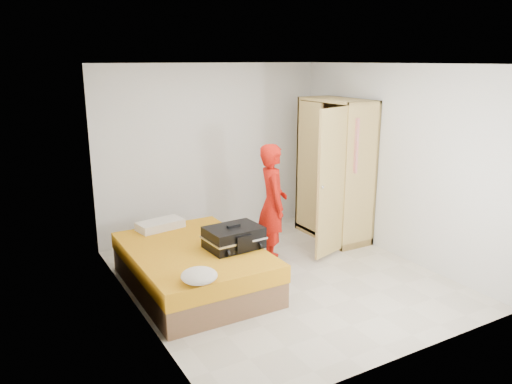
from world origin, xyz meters
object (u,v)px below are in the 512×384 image
suitcase (234,237)px  round_cushion (199,276)px  bed (194,267)px  person (273,204)px  wardrobe (334,174)px

suitcase → round_cushion: size_ratio=1.85×
bed → suitcase: suitcase is taller
round_cushion → suitcase: bearing=42.4°
bed → person: size_ratio=1.26×
bed → suitcase: size_ratio=2.97×
wardrobe → suitcase: size_ratio=3.09×
wardrobe → person: size_ratio=1.31×
wardrobe → bed: bearing=-167.8°
person → suitcase: 0.95m
suitcase → wardrobe: bearing=16.9°
bed → wardrobe: bearing=12.2°
wardrobe → suitcase: bearing=-159.6°
wardrobe → person: wardrobe is taller
wardrobe → round_cushion: wardrobe is taller
bed → round_cushion: 1.00m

